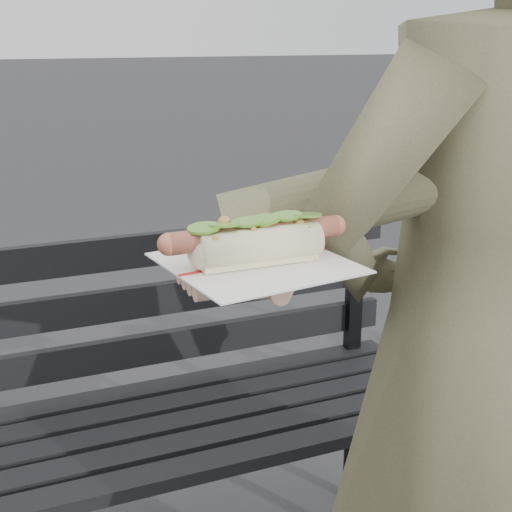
{
  "coord_description": "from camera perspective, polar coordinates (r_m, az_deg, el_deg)",
  "views": [
    {
      "loc": [
        -0.32,
        -0.65,
        1.33
      ],
      "look_at": [
        -0.03,
        0.05,
        1.09
      ],
      "focal_mm": 50.0,
      "sensor_mm": 36.0,
      "label": 1
    }
  ],
  "objects": [
    {
      "name": "held_hotdog",
      "position": [
        0.93,
        9.33,
        4.34
      ],
      "size": [
        0.62,
        0.3,
        0.2
      ],
      "color": "brown"
    },
    {
      "name": "person",
      "position": [
        1.15,
        16.42,
        -8.29
      ],
      "size": [
        0.68,
        0.51,
        1.69
      ],
      "primitive_type": "imported",
      "rotation": [
        0.0,
        0.0,
        3.32
      ],
      "color": "brown",
      "rests_on": "ground"
    },
    {
      "name": "park_bench",
      "position": [
        1.7,
        -10.95,
        -11.15
      ],
      "size": [
        1.5,
        0.44,
        0.88
      ],
      "color": "black",
      "rests_on": "ground"
    }
  ]
}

